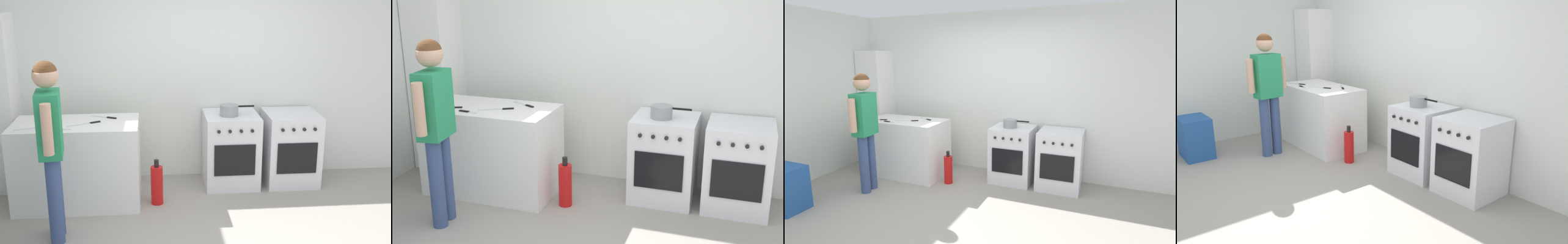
# 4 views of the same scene
# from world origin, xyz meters

# --- Properties ---
(ground_plane) EXTENTS (8.00, 8.00, 0.00)m
(ground_plane) POSITION_xyz_m (0.00, 0.00, 0.00)
(ground_plane) COLOR gray
(back_wall) EXTENTS (6.00, 0.10, 2.60)m
(back_wall) POSITION_xyz_m (0.00, 1.95, 1.30)
(back_wall) COLOR silver
(back_wall) RESTS_ON ground
(side_wall_left) EXTENTS (0.10, 3.10, 2.60)m
(side_wall_left) POSITION_xyz_m (-2.60, 0.40, 1.30)
(side_wall_left) COLOR silver
(side_wall_left) RESTS_ON ground
(counter_unit) EXTENTS (1.30, 0.70, 0.90)m
(counter_unit) POSITION_xyz_m (-1.35, 1.20, 0.45)
(counter_unit) COLOR white
(counter_unit) RESTS_ON ground
(oven_left) EXTENTS (0.61, 0.62, 0.85)m
(oven_left) POSITION_xyz_m (0.35, 1.58, 0.43)
(oven_left) COLOR silver
(oven_left) RESTS_ON ground
(oven_right) EXTENTS (0.61, 0.62, 0.85)m
(oven_right) POSITION_xyz_m (1.06, 1.58, 0.43)
(oven_right) COLOR silver
(oven_right) RESTS_ON ground
(pot) EXTENTS (0.39, 0.21, 0.12)m
(pot) POSITION_xyz_m (0.32, 1.52, 0.91)
(pot) COLOR gray
(pot) RESTS_ON oven_left
(knife_paring) EXTENTS (0.21, 0.05, 0.01)m
(knife_paring) POSITION_xyz_m (-1.47, 0.97, 0.91)
(knife_paring) COLOR silver
(knife_paring) RESTS_ON counter_unit
(knife_carving) EXTENTS (0.32, 0.15, 0.01)m
(knife_carving) POSITION_xyz_m (-1.74, 1.03, 0.90)
(knife_carving) COLOR silver
(knife_carving) RESTS_ON counter_unit
(knife_bread) EXTENTS (0.32, 0.19, 0.01)m
(knife_bread) POSITION_xyz_m (-1.24, 1.14, 0.90)
(knife_bread) COLOR silver
(knife_bread) RESTS_ON counter_unit
(knife_chef) EXTENTS (0.29, 0.17, 0.01)m
(knife_chef) POSITION_xyz_m (-1.06, 1.38, 0.90)
(knife_chef) COLOR silver
(knife_chef) RESTS_ON counter_unit
(person) EXTENTS (0.24, 0.57, 1.67)m
(person) POSITION_xyz_m (-1.45, 0.44, 1.00)
(person) COLOR #384C7A
(person) RESTS_ON ground
(fire_extinguisher) EXTENTS (0.13, 0.13, 0.50)m
(fire_extinguisher) POSITION_xyz_m (-0.52, 1.10, 0.22)
(fire_extinguisher) COLOR red
(fire_extinguisher) RESTS_ON ground
(recycling_crate_lower) EXTENTS (0.52, 0.36, 0.28)m
(recycling_crate_lower) POSITION_xyz_m (-2.02, -0.42, 0.14)
(recycling_crate_lower) COLOR #235193
(recycling_crate_lower) RESTS_ON ground
(larder_cabinet) EXTENTS (0.48, 0.44, 2.00)m
(larder_cabinet) POSITION_xyz_m (-2.30, 1.68, 1.00)
(larder_cabinet) COLOR white
(larder_cabinet) RESTS_ON ground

